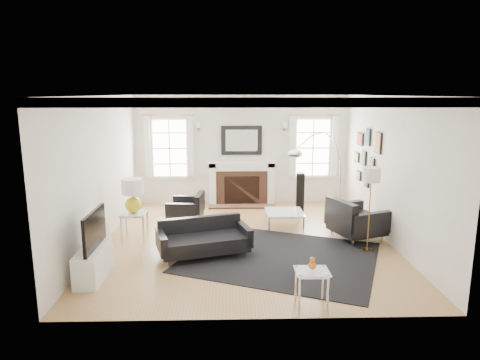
{
  "coord_description": "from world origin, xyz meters",
  "views": [
    {
      "loc": [
        -0.34,
        -8.01,
        2.85
      ],
      "look_at": [
        -0.11,
        0.3,
        1.15
      ],
      "focal_mm": 32.0,
      "sensor_mm": 36.0,
      "label": 1
    }
  ],
  "objects_px": {
    "coffee_table": "(284,213)",
    "gourd_lamp": "(133,193)",
    "arc_floor_lamp": "(319,175)",
    "fireplace": "(242,184)",
    "armchair_left": "(188,209)",
    "armchair_right": "(354,221)",
    "sofa": "(203,239)"
  },
  "relations": [
    {
      "from": "armchair_right",
      "to": "armchair_left",
      "type": "bearing_deg",
      "value": 160.4
    },
    {
      "from": "armchair_left",
      "to": "fireplace",
      "type": "bearing_deg",
      "value": 51.58
    },
    {
      "from": "fireplace",
      "to": "arc_floor_lamp",
      "type": "bearing_deg",
      "value": -51.3
    },
    {
      "from": "armchair_right",
      "to": "gourd_lamp",
      "type": "xyz_separation_m",
      "value": [
        -4.34,
        0.09,
        0.56
      ]
    },
    {
      "from": "sofa",
      "to": "gourd_lamp",
      "type": "bearing_deg",
      "value": 148.75
    },
    {
      "from": "sofa",
      "to": "armchair_left",
      "type": "relative_size",
      "value": 1.96
    },
    {
      "from": "fireplace",
      "to": "arc_floor_lamp",
      "type": "distance_m",
      "value": 2.6
    },
    {
      "from": "fireplace",
      "to": "gourd_lamp",
      "type": "xyz_separation_m",
      "value": [
        -2.2,
        -2.69,
        0.4
      ]
    },
    {
      "from": "armchair_left",
      "to": "armchair_right",
      "type": "relative_size",
      "value": 0.71
    },
    {
      "from": "fireplace",
      "to": "arc_floor_lamp",
      "type": "relative_size",
      "value": 0.8
    },
    {
      "from": "coffee_table",
      "to": "arc_floor_lamp",
      "type": "distance_m",
      "value": 1.1
    },
    {
      "from": "fireplace",
      "to": "armchair_right",
      "type": "height_order",
      "value": "fireplace"
    },
    {
      "from": "armchair_left",
      "to": "sofa",
      "type": "bearing_deg",
      "value": -77.05
    },
    {
      "from": "armchair_left",
      "to": "coffee_table",
      "type": "xyz_separation_m",
      "value": [
        2.1,
        -0.43,
        0.01
      ]
    },
    {
      "from": "sofa",
      "to": "arc_floor_lamp",
      "type": "distance_m",
      "value": 2.98
    },
    {
      "from": "arc_floor_lamp",
      "to": "coffee_table",
      "type": "bearing_deg",
      "value": -177.58
    },
    {
      "from": "fireplace",
      "to": "gourd_lamp",
      "type": "height_order",
      "value": "gourd_lamp"
    },
    {
      "from": "sofa",
      "to": "coffee_table",
      "type": "bearing_deg",
      "value": 42.9
    },
    {
      "from": "armchair_right",
      "to": "arc_floor_lamp",
      "type": "xyz_separation_m",
      "value": [
        -0.55,
        0.81,
        0.77
      ]
    },
    {
      "from": "fireplace",
      "to": "coffee_table",
      "type": "height_order",
      "value": "fireplace"
    },
    {
      "from": "armchair_left",
      "to": "arc_floor_lamp",
      "type": "bearing_deg",
      "value": -7.96
    },
    {
      "from": "armchair_right",
      "to": "gourd_lamp",
      "type": "height_order",
      "value": "gourd_lamp"
    },
    {
      "from": "armchair_right",
      "to": "arc_floor_lamp",
      "type": "distance_m",
      "value": 1.25
    },
    {
      "from": "sofa",
      "to": "arc_floor_lamp",
      "type": "relative_size",
      "value": 0.83
    },
    {
      "from": "armchair_left",
      "to": "gourd_lamp",
      "type": "relative_size",
      "value": 1.33
    },
    {
      "from": "armchair_left",
      "to": "gourd_lamp",
      "type": "distance_m",
      "value": 1.59
    },
    {
      "from": "sofa",
      "to": "arc_floor_lamp",
      "type": "bearing_deg",
      "value": 33.33
    },
    {
      "from": "arc_floor_lamp",
      "to": "fireplace",
      "type": "bearing_deg",
      "value": 128.7
    },
    {
      "from": "coffee_table",
      "to": "gourd_lamp",
      "type": "bearing_deg",
      "value": -167.36
    },
    {
      "from": "sofa",
      "to": "armchair_left",
      "type": "bearing_deg",
      "value": 102.95
    },
    {
      "from": "armchair_left",
      "to": "gourd_lamp",
      "type": "height_order",
      "value": "gourd_lamp"
    },
    {
      "from": "armchair_right",
      "to": "arc_floor_lamp",
      "type": "bearing_deg",
      "value": 124.42
    }
  ]
}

